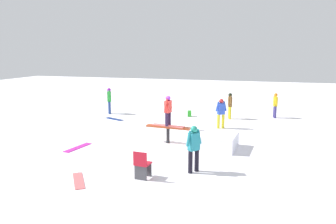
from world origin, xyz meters
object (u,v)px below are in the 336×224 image
Objects in this scene: rail_feature at (168,129)px; bystander_teal at (194,146)px; backpack_on_snow at (189,114)px; bystander_yellow at (275,104)px; loose_snowboard_coral at (79,181)px; loose_snowboard_navy at (114,119)px; bystander_brown at (230,104)px; bystander_blue at (221,112)px; bystander_green at (109,99)px; folding_chair at (142,165)px; main_rider_on_rail at (168,111)px; loose_snowboard_magenta at (78,147)px.

rail_feature is 3.47m from bystander_teal.
bystander_yellow is at bearing 88.57° from backpack_on_snow.
loose_snowboard_coral is 3.84× the size of backpack_on_snow.
bystander_yellow is 9.31m from loose_snowboard_navy.
loose_snowboard_coral is at bearing -36.74° from bystander_yellow.
bystander_brown is at bearing -104.10° from rail_feature.
bystander_blue reaches higher than bystander_yellow.
bystander_green is 1.81× the size of folding_chair.
bystander_yellow reaches higher than backpack_on_snow.
backpack_on_snow is (-4.94, -0.56, -0.73)m from bystander_green.
main_rider_on_rail is 1.14× the size of loose_snowboard_navy.
bystander_yellow reaches higher than folding_chair.
bystander_green reaches higher than bystander_teal.
loose_snowboard_magenta is at bearing 167.46° from bystander_green.
bystander_teal is 1.19× the size of loose_snowboard_navy.
bystander_blue is 1.70× the size of folding_chair.
loose_snowboard_coral is 1.95m from folding_chair.
rail_feature is 1.32× the size of main_rider_on_rail.
loose_snowboard_magenta is at bearing -26.97° from folding_chair.
main_rider_on_rail is 1.01× the size of bystander_yellow.
rail_feature is 1.20× the size of bystander_green.
main_rider_on_rail is at bearing -79.91° from folding_chair.
backpack_on_snow is at bearing -77.87° from main_rider_on_rail.
bystander_blue is 1.16× the size of loose_snowboard_navy.
folding_chair is (-4.69, 7.75, 0.40)m from loose_snowboard_navy.
main_rider_on_rail is 0.96× the size of bystander_teal.
loose_snowboard_navy is (4.33, -3.79, -0.60)m from rail_feature.
main_rider_on_rail is 6.15m from bystander_brown.
loose_snowboard_navy is (6.09, -0.45, -0.83)m from bystander_blue.
bystander_green is 7.31m from loose_snowboard_magenta.
bystander_yellow is 4.40m from bystander_blue.
bystander_teal is at bearing 164.86° from bystander_brown.
bystander_blue is (-1.77, -3.34, 0.23)m from rail_feature.
bystander_blue is at bearing 36.50° from bystander_teal.
bystander_teal is (-1.74, 2.98, 0.25)m from rail_feature.
bystander_green reaches higher than rail_feature.
loose_snowboard_coral is at bearing 77.82° from rail_feature.
backpack_on_snow reaches higher than loose_snowboard_coral.
rail_feature is 1.47× the size of loose_snowboard_coral.
rail_feature is at bearing -53.24° from loose_snowboard_magenta.
rail_feature is at bearing 147.65° from bystander_brown.
bystander_yellow is at bearing 21.45° from bystander_teal.
backpack_on_snow is at bearing -81.60° from rail_feature.
bystander_green is 7.36m from bystander_blue.
main_rider_on_rail is 8.17m from bystander_yellow.
bystander_brown is 2.69m from bystander_yellow.
bystander_teal is at bearing -168.37° from bystander_green.
bystander_brown is at bearing -94.38° from folding_chair.
loose_snowboard_navy is at bearing -80.71° from bystander_yellow.
folding_chair is at bearing 156.98° from bystander_brown.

